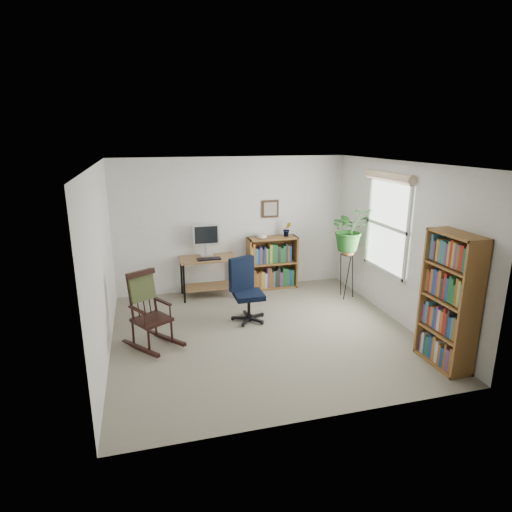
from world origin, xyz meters
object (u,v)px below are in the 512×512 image
object	(u,v)px
office_chair	(249,290)
low_bookshelf	(272,263)
desk	(208,277)
rocking_chair	(151,310)
tall_bookshelf	(449,301)

from	to	relation	value
office_chair	low_bookshelf	xyz separation A→B (m)	(0.78, 1.33, -0.01)
desk	low_bookshelf	size ratio (longest dim) A/B	1.01
rocking_chair	tall_bookshelf	xyz separation A→B (m)	(3.46, -1.43, 0.31)
desk	office_chair	xyz separation A→B (m)	(0.43, -1.21, 0.14)
office_chair	tall_bookshelf	xyz separation A→B (m)	(2.01, -1.88, 0.34)
desk	office_chair	bearing A→B (deg)	-70.52
desk	low_bookshelf	bearing A→B (deg)	5.66
desk	tall_bookshelf	size ratio (longest dim) A/B	0.58
desk	office_chair	world-z (taller)	office_chair
tall_bookshelf	office_chair	bearing A→B (deg)	136.85
rocking_chair	office_chair	bearing A→B (deg)	-14.21
tall_bookshelf	desk	bearing A→B (deg)	128.24
office_chair	rocking_chair	xyz separation A→B (m)	(-1.45, -0.46, 0.03)
office_chair	tall_bookshelf	distance (m)	2.77
rocking_chair	low_bookshelf	size ratio (longest dim) A/B	1.08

